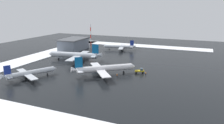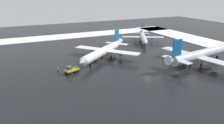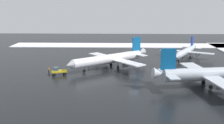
% 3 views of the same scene
% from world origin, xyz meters
% --- Properties ---
extents(ground_plane, '(240.00, 240.00, 0.00)m').
position_xyz_m(ground_plane, '(0.00, 0.00, 0.00)').
color(ground_plane, black).
extents(snow_bank_right, '(14.00, 116.00, 0.35)m').
position_xyz_m(snow_bank_right, '(67.00, 0.00, 0.17)').
color(snow_bank_right, white).
rests_on(snow_bank_right, ground_plane).
extents(airplane_parked_portside, '(24.33, 26.78, 9.58)m').
position_xyz_m(airplane_parked_portside, '(19.07, 7.14, 3.17)').
color(airplane_parked_portside, white).
rests_on(airplane_parked_portside, ground_plane).
extents(airplane_distant_tail, '(29.44, 35.27, 10.50)m').
position_xyz_m(airplane_distant_tail, '(-1.05, -21.34, 3.47)').
color(airplane_distant_tail, silver).
rests_on(airplane_distant_tail, ground_plane).
extents(airplane_parked_starboard, '(23.51, 20.07, 7.63)m').
position_xyz_m(airplane_parked_starboard, '(36.76, -22.01, 2.52)').
color(airplane_parked_starboard, silver).
rests_on(airplane_parked_starboard, ground_plane).
extents(pushback_tug, '(3.64, 5.08, 2.50)m').
position_xyz_m(pushback_tug, '(9.37, 22.63, 1.28)').
color(pushback_tug, gold).
rests_on(pushback_tug, ground_plane).
extents(ground_crew_mid_apron, '(0.36, 0.36, 1.71)m').
position_xyz_m(ground_crew_mid_apron, '(19.84, 14.46, 0.97)').
color(ground_crew_mid_apron, black).
rests_on(ground_crew_mid_apron, ground_plane).
extents(ground_crew_beside_wing, '(0.36, 0.36, 1.71)m').
position_xyz_m(ground_crew_beside_wing, '(12.15, 26.27, 0.97)').
color(ground_crew_beside_wing, black).
rests_on(ground_crew_beside_wing, ground_plane).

